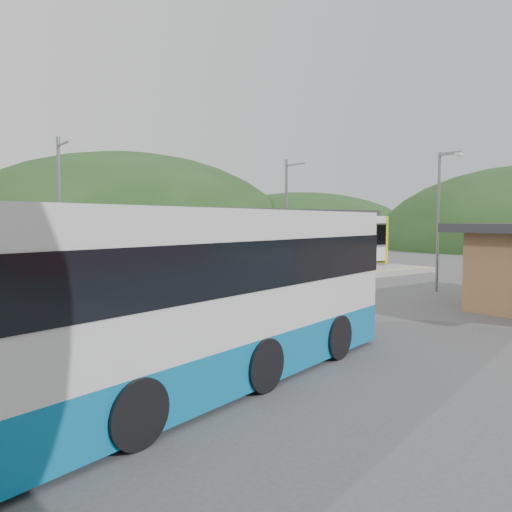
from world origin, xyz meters
TOP-DOWN VIEW (x-y plane):
  - ground at (0.00, 0.00)m, footprint 120.00×120.00m
  - hills at (6.19, 5.29)m, footprint 146.00×149.00m
  - platform at (0.00, 3.30)m, footprint 26.00×3.20m
  - yellow_line at (0.00, 2.00)m, footprint 26.00×0.10m
  - train at (1.86, 6.00)m, footprint 20.44×3.01m
  - catenary_mast_west at (-7.00, 8.56)m, footprint 0.18×1.80m
  - catenary_mast_east at (7.00, 8.56)m, footprint 0.18×1.80m
  - bus at (-10.13, -7.90)m, footprint 12.36×5.83m
  - lamp_post at (5.57, -3.33)m, footprint 0.35×1.06m

SIDE VIEW (x-z plane):
  - ground at x=0.00m, z-range 0.00..0.00m
  - hills at x=6.19m, z-range -13.00..13.00m
  - platform at x=0.00m, z-range 0.00..0.30m
  - yellow_line at x=0.00m, z-range 0.30..0.31m
  - bus at x=-10.13m, z-range -0.06..3.23m
  - train at x=1.86m, z-range 0.19..3.93m
  - lamp_post at x=5.57m, z-range 0.59..6.63m
  - catenary_mast_west at x=-7.00m, z-range 0.15..7.15m
  - catenary_mast_east at x=7.00m, z-range 0.15..7.15m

